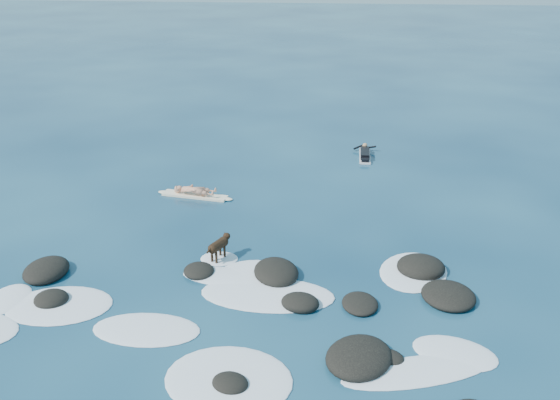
# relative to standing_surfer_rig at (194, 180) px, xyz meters

# --- Properties ---
(ground) EXTENTS (160.00, 160.00, 0.00)m
(ground) POSITION_rel_standing_surfer_rig_xyz_m (1.78, -6.12, -0.65)
(ground) COLOR #0A2642
(ground) RESTS_ON ground
(reef_rocks) EXTENTS (13.99, 6.93, 0.57)m
(reef_rocks) POSITION_rel_standing_surfer_rig_xyz_m (3.27, -6.87, -0.54)
(reef_rocks) COLOR black
(reef_rocks) RESTS_ON ground
(breaking_foam) EXTENTS (13.62, 7.83, 0.12)m
(breaking_foam) POSITION_rel_standing_surfer_rig_xyz_m (2.55, -7.37, -0.64)
(breaking_foam) COLOR white
(breaking_foam) RESTS_ON ground
(standing_surfer_rig) EXTENTS (2.88, 0.88, 1.64)m
(standing_surfer_rig) POSITION_rel_standing_surfer_rig_xyz_m (0.00, 0.00, 0.00)
(standing_surfer_rig) COLOR #FBEBC9
(standing_surfer_rig) RESTS_ON ground
(paddling_surfer_rig) EXTENTS (1.01, 2.23, 0.39)m
(paddling_surfer_rig) POSITION_rel_standing_surfer_rig_xyz_m (6.19, 5.14, -0.51)
(paddling_surfer_rig) COLOR silver
(paddling_surfer_rig) RESTS_ON ground
(dog) EXTENTS (0.61, 1.10, 0.74)m
(dog) POSITION_rel_standing_surfer_rig_xyz_m (1.82, -4.63, -0.15)
(dog) COLOR black
(dog) RESTS_ON ground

